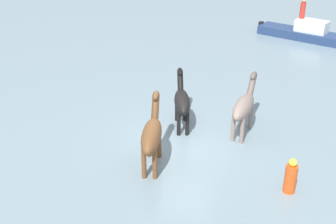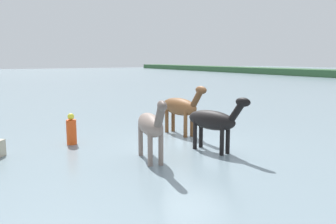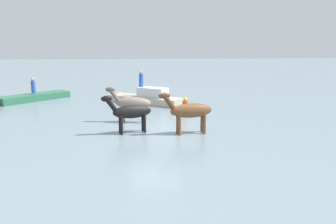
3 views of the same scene
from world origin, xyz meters
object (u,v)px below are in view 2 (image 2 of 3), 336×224
horse_chestnut_trailing (181,107)px  horse_dun_straggler (151,125)px  buoy_channel_marker (71,130)px  horse_lead (213,121)px

horse_chestnut_trailing → horse_dun_straggler: (2.74, -2.75, -0.05)m
horse_chestnut_trailing → buoy_channel_marker: bearing=-104.0°
buoy_channel_marker → horse_dun_straggler: bearing=25.1°
horse_lead → horse_dun_straggler: size_ratio=0.96×
horse_lead → horse_chestnut_trailing: horse_chestnut_trailing is taller
horse_lead → buoy_channel_marker: 5.13m
horse_lead → horse_dun_straggler: 2.28m
horse_lead → buoy_channel_marker: bearing=-145.5°
horse_lead → horse_chestnut_trailing: size_ratio=0.92×
horse_chestnut_trailing → buoy_channel_marker: size_ratio=2.35×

